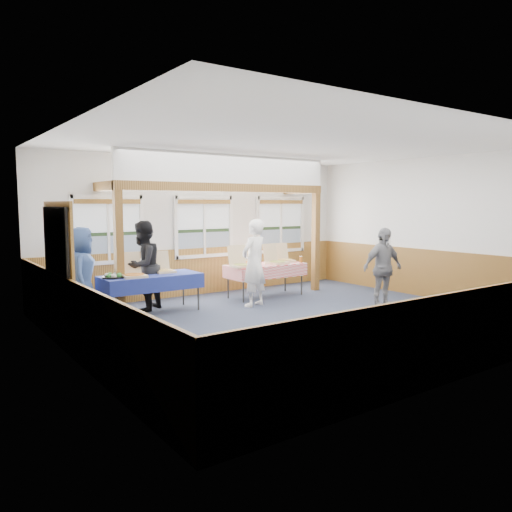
{
  "coord_description": "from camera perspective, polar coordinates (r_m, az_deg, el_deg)",
  "views": [
    {
      "loc": [
        -5.82,
        -6.88,
        2.14
      ],
      "look_at": [
        -0.23,
        1.0,
        1.13
      ],
      "focal_mm": 35.0,
      "sensor_mm": 36.0,
      "label": 1
    }
  ],
  "objects": [
    {
      "name": "window_right",
      "position": [
        13.15,
        2.82,
        3.96
      ],
      "size": [
        1.56,
        0.1,
        1.46
      ],
      "color": "white",
      "rests_on": "wall_back"
    },
    {
      "name": "pizza_box_d",
      "position": [
        11.45,
        -0.88,
        -0.63
      ],
      "size": [
        0.42,
        0.5,
        0.42
      ],
      "rotation": [
        0.0,
        0.0,
        0.07
      ],
      "color": "#D2B88C",
      "rests_on": "table_right"
    },
    {
      "name": "wall_right",
      "position": [
        12.0,
        19.65,
        3.05
      ],
      "size": [
        0.0,
        8.0,
        8.0
      ],
      "primitive_type": "plane",
      "rotation": [
        1.57,
        0.0,
        -1.57
      ],
      "color": "silver",
      "rests_on": "floor"
    },
    {
      "name": "wainscot_left",
      "position": [
        7.3,
        -19.99,
        -6.98
      ],
      "size": [
        0.05,
        6.98,
        1.1
      ],
      "primitive_type": "cube",
      "color": "brown",
      "rests_on": "floor"
    },
    {
      "name": "man_blue",
      "position": [
        9.78,
        -19.36,
        -1.88
      ],
      "size": [
        0.82,
        0.99,
        1.72
      ],
      "primitive_type": "imported",
      "rotation": [
        0.0,
        0.0,
        1.19
      ],
      "color": "#344D82",
      "rests_on": "floor"
    },
    {
      "name": "wainscot_right",
      "position": [
        12.07,
        19.41,
        -1.93
      ],
      "size": [
        0.05,
        6.98,
        1.1
      ],
      "primitive_type": "cube",
      "color": "brown",
      "rests_on": "floor"
    },
    {
      "name": "wall_back",
      "position": [
        11.91,
        -6.07,
        3.35
      ],
      "size": [
        8.0,
        0.0,
        8.0
      ],
      "primitive_type": "plane",
      "rotation": [
        1.57,
        0.0,
        0.0
      ],
      "color": "silver",
      "rests_on": "floor"
    },
    {
      "name": "wall_left",
      "position": [
        7.14,
        -20.48,
        1.24
      ],
      "size": [
        0.0,
        8.0,
        8.0
      ],
      "primitive_type": "plane",
      "rotation": [
        1.57,
        0.0,
        1.57
      ],
      "color": "silver",
      "rests_on": "floor"
    },
    {
      "name": "wainscot_back",
      "position": [
        11.98,
        -5.95,
        -1.68
      ],
      "size": [
        7.98,
        0.05,
        1.1
      ],
      "primitive_type": "cube",
      "color": "brown",
      "rests_on": "floor"
    },
    {
      "name": "woman_black",
      "position": [
        10.24,
        -12.8,
        -1.11
      ],
      "size": [
        1.11,
        1.06,
        1.81
      ],
      "primitive_type": "imported",
      "rotation": [
        0.0,
        0.0,
        3.74
      ],
      "color": "black",
      "rests_on": "floor"
    },
    {
      "name": "pizza_box_e",
      "position": [
        11.59,
        2.32,
        -0.54
      ],
      "size": [
        0.46,
        0.54,
        0.45
      ],
      "rotation": [
        0.0,
        0.0,
        0.09
      ],
      "color": "#D2B88C",
      "rests_on": "table_right"
    },
    {
      "name": "woman_white",
      "position": [
        10.4,
        -0.23,
        -0.81
      ],
      "size": [
        0.76,
        0.61,
        1.82
      ],
      "primitive_type": "imported",
      "rotation": [
        0.0,
        0.0,
        3.44
      ],
      "color": "white",
      "rests_on": "floor"
    },
    {
      "name": "table_left",
      "position": [
        10.01,
        -11.94,
        -2.41
      ],
      "size": [
        2.0,
        1.04,
        0.76
      ],
      "rotation": [
        0.0,
        0.0,
        0.1
      ],
      "color": "#2D2D2D",
      "rests_on": "floor"
    },
    {
      "name": "window_mid",
      "position": [
        11.87,
        -5.97,
        3.72
      ],
      "size": [
        1.56,
        0.1,
        1.46
      ],
      "color": "white",
      "rests_on": "wall_back"
    },
    {
      "name": "floor",
      "position": [
        9.26,
        4.79,
        -7.41
      ],
      "size": [
        8.0,
        8.0,
        0.0
      ],
      "primitive_type": "plane",
      "color": "#293042",
      "rests_on": "ground"
    },
    {
      "name": "pizza_box_a",
      "position": [
        9.75,
        -13.84,
        -1.95
      ],
      "size": [
        0.46,
        0.54,
        0.46
      ],
      "rotation": [
        0.0,
        0.0,
        -0.08
      ],
      "color": "#D2B88C",
      "rests_on": "table_left"
    },
    {
      "name": "wall_front",
      "position": [
        6.75,
        24.42,
        0.83
      ],
      "size": [
        8.0,
        0.0,
        8.0
      ],
      "primitive_type": "plane",
      "rotation": [
        -1.57,
        0.0,
        0.0
      ],
      "color": "silver",
      "rests_on": "floor"
    },
    {
      "name": "window_left",
      "position": [
        10.93,
        -16.55,
        3.31
      ],
      "size": [
        1.56,
        0.1,
        1.46
      ],
      "color": "white",
      "rests_on": "wall_back"
    },
    {
      "name": "cross_beam",
      "position": [
        10.87,
        -3.0,
        7.81
      ],
      "size": [
        5.15,
        0.18,
        0.18
      ],
      "primitive_type": "cube",
      "color": "#563613",
      "rests_on": "post_left"
    },
    {
      "name": "pizza_box_c",
      "position": [
        10.99,
        -1.72,
        -0.89
      ],
      "size": [
        0.46,
        0.55,
        0.46
      ],
      "rotation": [
        0.0,
        0.0,
        -0.09
      ],
      "color": "#D2B88C",
      "rests_on": "table_right"
    },
    {
      "name": "pizza_box_b",
      "position": [
        10.29,
        -10.51,
        -1.49
      ],
      "size": [
        0.41,
        0.49,
        0.42
      ],
      "rotation": [
        0.0,
        0.0,
        -0.05
      ],
      "color": "#D2B88C",
      "rests_on": "table_left"
    },
    {
      "name": "post_left",
      "position": [
        9.81,
        -15.39,
        0.26
      ],
      "size": [
        0.15,
        0.15,
        2.4
      ],
      "primitive_type": "cube",
      "color": "#563613",
      "rests_on": "floor"
    },
    {
      "name": "person_grey",
      "position": [
        10.59,
        14.28,
        -1.32
      ],
      "size": [
        1.01,
        0.52,
        1.66
      ],
      "primitive_type": "imported",
      "rotation": [
        0.0,
        0.0,
        -0.12
      ],
      "color": "gray",
      "rests_on": "floor"
    },
    {
      "name": "veggie_tray",
      "position": [
        9.73,
        -16.0,
        -2.24
      ],
      "size": [
        0.42,
        0.42,
        0.1
      ],
      "color": "black",
      "rests_on": "table_left"
    },
    {
      "name": "table_right",
      "position": [
        11.51,
        1.11,
        -1.21
      ],
      "size": [
        1.84,
        0.82,
        0.76
      ],
      "rotation": [
        0.0,
        0.0,
        -0.0
      ],
      "color": "#2D2D2D",
      "rests_on": "floor"
    },
    {
      "name": "cased_opening",
      "position": [
        8.07,
        -21.71,
        -2.22
      ],
      "size": [
        0.06,
        1.3,
        2.1
      ],
      "primitive_type": "cube",
      "color": "#2D2D2D",
      "rests_on": "wall_left"
    },
    {
      "name": "ceiling",
      "position": [
        9.07,
        4.97,
        12.66
      ],
      "size": [
        8.0,
        8.0,
        0.0
      ],
      "primitive_type": "plane",
      "rotation": [
        3.14,
        0.0,
        0.0
      ],
      "color": "white",
      "rests_on": "wall_back"
    },
    {
      "name": "drink_glass",
      "position": [
        11.83,
        5.15,
        -0.39
      ],
      "size": [
        0.07,
        0.07,
        0.15
      ],
      "primitive_type": "cylinder",
      "color": "#995519",
      "rests_on": "table_right"
    },
    {
      "name": "post_right",
      "position": [
        12.42,
        6.83,
        1.6
      ],
      "size": [
        0.15,
        0.15,
        2.4
      ],
      "primitive_type": "cube",
      "color": "#563613",
      "rests_on": "floor"
    },
    {
      "name": "pizza_box_f",
      "position": [
        12.01,
        3.24,
        -0.33
      ],
      "size": [
        0.48,
        0.55,
        0.43
      ],
      "rotation": [
        0.0,
        0.0,
        -0.18
      ],
      "color": "#D2B88C",
      "rests_on": "table_right"
    },
    {
      "name": "wainscot_front",
      "position": [
        6.93,
        23.86,
        -7.83
      ],
      "size": [
        7.98,
        0.05,
        1.1
      ],
      "primitive_type": "cube",
      "color": "brown",
      "rests_on": "floor"
    }
  ]
}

